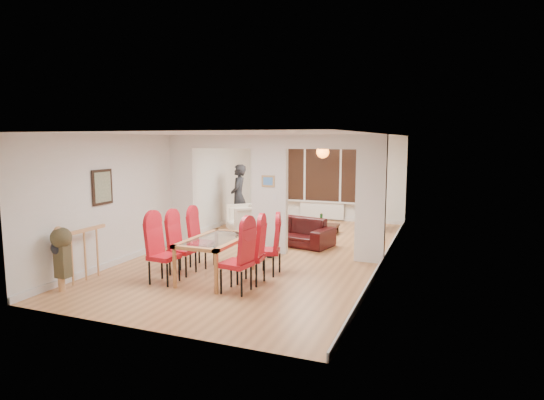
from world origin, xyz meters
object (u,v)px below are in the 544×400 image
Objects in this scene: dining_chair_lb at (183,246)px; sofa at (288,230)px; coffee_table at (318,228)px; television at (377,220)px; dining_chair_ra at (236,259)px; dining_chair_lc at (202,240)px; dining_chair_rb at (251,253)px; person at (239,196)px; bottle at (321,219)px; armchair at (244,219)px; dining_table at (216,258)px; dining_chair_rc at (268,247)px; bowl at (313,222)px; dining_chair_la at (164,252)px.

dining_chair_lb is 0.49× the size of sofa.
television is at bearing 34.40° from coffee_table.
coffee_table is at bearing 89.98° from sofa.
television is (1.38, 6.12, -0.29)m from dining_chair_ra.
dining_chair_lc is at bearing -96.97° from sofa.
dining_chair_rb reaches higher than sofa.
dining_chair_rb is at bearing -28.36° from dining_chair_lc.
dining_chair_lc is at bearing 1.84° from person.
bottle is at bearing 82.13° from dining_chair_rb.
sofa is (0.92, 2.53, -0.21)m from dining_chair_lc.
dining_table is at bearing -25.61° from armchair.
dining_chair_rc is 4.58m from person.
television is 1.68m from bottle.
coffee_table is (0.34, 1.47, -0.19)m from sofa.
dining_chair_lb is at bearing -106.21° from coffee_table.
dining_chair_rb is 4.67m from bowl.
dining_chair_lc is (0.08, 1.17, -0.03)m from dining_chair_la.
dining_table reaches higher than bowl.
coffee_table is 0.29m from bottle.
dining_chair_rb is at bearing -112.07° from dining_chair_rc.
dining_chair_rc reaches higher than dining_table.
bowl is at bearing 84.35° from dining_table.
dining_chair_rc is at bearing -66.00° from sofa.
sofa reaches higher than bowl.
dining_chair_ra is 5.52m from person.
dining_table is 7.14× the size of bowl.
dining_chair_ra is at bearing -44.49° from dining_chair_lc.
dining_chair_ra is 1.05× the size of coffee_table.
bottle reaches higher than coffee_table.
dining_chair_rc is 3.88m from armchair.
armchair is at bearing -156.90° from bowl.
bottle is (0.43, 1.43, 0.08)m from sofa.
dining_chair_rb reaches higher than dining_chair_rc.
dining_chair_ra is 0.62× the size of person.
person reaches higher than television.
dining_chair_la is at bearing -36.63° from armchair.
person is (-0.96, 4.43, 0.37)m from dining_chair_lb.
dining_chair_rc is 4.66× the size of bowl.
dining_chair_rb is 3.20m from sofa.
dining_chair_la is 1.18× the size of television.
dining_chair_lc is at bearing 152.69° from television.
dining_chair_lc is 0.58× the size of person.
dining_chair_ra is at bearing 5.61° from dining_chair_la.
dining_chair_rb is 4.38m from armchair.
dining_chair_la is at bearing -170.84° from dining_chair_ra.
dining_chair_la is 1.06× the size of dining_chair_lc.
dining_chair_lb is 4.77m from bottle.
armchair is at bearing 121.40° from dining_chair_ra.
dining_chair_lb is 1.27× the size of armchair.
armchair reaches higher than sofa.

